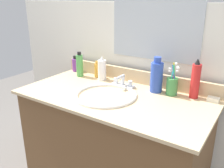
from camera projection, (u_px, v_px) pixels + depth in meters
The scene contains 15 objects.
vanity_cabinet at pixel (113, 151), 1.59m from camera, with size 1.12×0.54×0.75m, color brown.
countertop at pixel (113, 97), 1.46m from camera, with size 1.16×0.58×0.02m, color #D1B284.
backsplash at pixel (136, 76), 1.66m from camera, with size 1.16×0.02×0.09m, color #D1B284.
back_wall at pixel (139, 96), 1.77m from camera, with size 2.26×0.04×1.30m, color white.
mirror_panel at pixel (155, 15), 1.50m from camera, with size 0.60×0.01×0.56m, color #B2BCC6.
sink_basin at pixel (106, 100), 1.46m from camera, with size 0.38×0.38×0.11m.
faucet at pixel (122, 82), 1.59m from camera, with size 0.16×0.10×0.08m.
bottle_spray_red at pixel (195, 80), 1.39m from camera, with size 0.05×0.05×0.23m.
bottle_lotion_white at pixel (102, 69), 1.71m from camera, with size 0.06×0.06×0.17m.
bottle_shampoo_blue at pixel (157, 76), 1.48m from camera, with size 0.08×0.08×0.22m.
bottle_oil_amber at pixel (97, 70), 1.77m from camera, with size 0.04×0.04×0.12m.
bottle_toner_green at pixel (80, 65), 1.78m from camera, with size 0.05×0.05×0.18m.
bottle_cream_purple at pixel (75, 64), 1.91m from camera, with size 0.05×0.05×0.12m.
cup_green at pixel (172, 85), 1.45m from camera, with size 0.07×0.07×0.20m.
soap_bar at pixel (213, 99), 1.37m from camera, with size 0.06×0.04×0.02m, color white.
Camera 1 is at (0.74, -1.13, 1.33)m, focal length 38.99 mm.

